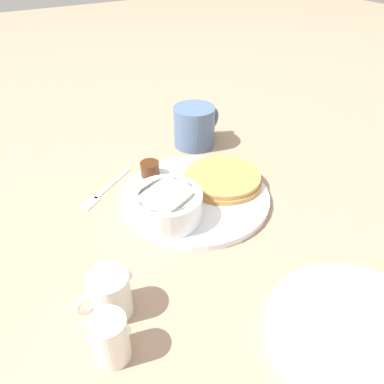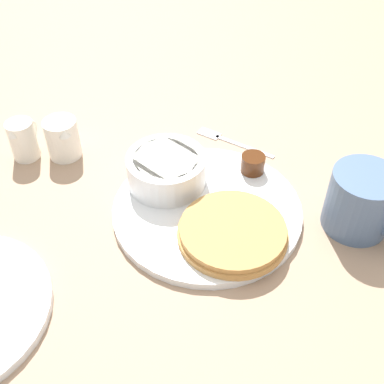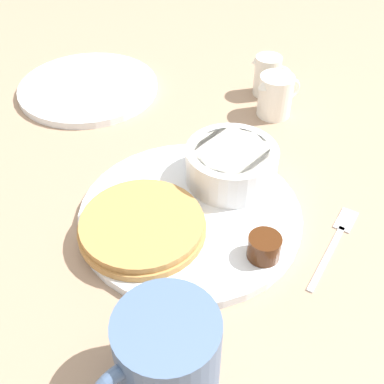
{
  "view_description": "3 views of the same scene",
  "coord_description": "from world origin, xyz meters",
  "px_view_note": "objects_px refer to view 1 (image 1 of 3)",
  "views": [
    {
      "loc": [
        0.29,
        0.47,
        0.42
      ],
      "look_at": [
        0.01,
        0.01,
        0.03
      ],
      "focal_mm": 35.0,
      "sensor_mm": 36.0,
      "label": 1
    },
    {
      "loc": [
        -0.43,
        0.23,
        0.5
      ],
      "look_at": [
        0.02,
        0.02,
        0.03
      ],
      "focal_mm": 45.0,
      "sensor_mm": 36.0,
      "label": 2
    },
    {
      "loc": [
        -0.18,
        -0.38,
        0.42
      ],
      "look_at": [
        0.01,
        0.02,
        0.02
      ],
      "focal_mm": 45.0,
      "sensor_mm": 36.0,
      "label": 3
    }
  ],
  "objects_px": {
    "coffee_mug": "(195,126)",
    "fork": "(102,192)",
    "creamer_pitcher_far": "(110,338)",
    "creamer_pitcher_near": "(110,294)",
    "bowl": "(167,205)",
    "plate": "(195,197)"
  },
  "relations": [
    {
      "from": "coffee_mug",
      "to": "fork",
      "type": "xyz_separation_m",
      "value": [
        0.25,
        0.07,
        -0.04
      ]
    },
    {
      "from": "creamer_pitcher_near",
      "to": "creamer_pitcher_far",
      "type": "xyz_separation_m",
      "value": [
        0.02,
        0.06,
        0.0
      ]
    },
    {
      "from": "bowl",
      "to": "creamer_pitcher_near",
      "type": "bearing_deg",
      "value": 39.56
    },
    {
      "from": "coffee_mug",
      "to": "creamer_pitcher_far",
      "type": "bearing_deg",
      "value": 47.96
    },
    {
      "from": "plate",
      "to": "fork",
      "type": "height_order",
      "value": "plate"
    },
    {
      "from": "bowl",
      "to": "creamer_pitcher_far",
      "type": "relative_size",
      "value": 1.72
    },
    {
      "from": "plate",
      "to": "coffee_mug",
      "type": "height_order",
      "value": "coffee_mug"
    },
    {
      "from": "creamer_pitcher_near",
      "to": "fork",
      "type": "relative_size",
      "value": 0.63
    },
    {
      "from": "plate",
      "to": "bowl",
      "type": "xyz_separation_m",
      "value": [
        0.07,
        0.03,
        0.03
      ]
    },
    {
      "from": "plate",
      "to": "coffee_mug",
      "type": "bearing_deg",
      "value": -121.38
    },
    {
      "from": "plate",
      "to": "bowl",
      "type": "relative_size",
      "value": 2.31
    },
    {
      "from": "creamer_pitcher_near",
      "to": "fork",
      "type": "xyz_separation_m",
      "value": [
        -0.08,
        -0.26,
        -0.03
      ]
    },
    {
      "from": "creamer_pitcher_near",
      "to": "fork",
      "type": "bearing_deg",
      "value": -106.85
    },
    {
      "from": "bowl",
      "to": "creamer_pitcher_far",
      "type": "distance_m",
      "value": 0.25
    },
    {
      "from": "bowl",
      "to": "coffee_mug",
      "type": "relative_size",
      "value": 0.95
    },
    {
      "from": "fork",
      "to": "creamer_pitcher_near",
      "type": "bearing_deg",
      "value": 73.15
    },
    {
      "from": "coffee_mug",
      "to": "fork",
      "type": "relative_size",
      "value": 0.97
    },
    {
      "from": "bowl",
      "to": "fork",
      "type": "distance_m",
      "value": 0.16
    },
    {
      "from": "bowl",
      "to": "fork",
      "type": "bearing_deg",
      "value": -63.81
    },
    {
      "from": "bowl",
      "to": "coffee_mug",
      "type": "bearing_deg",
      "value": -130.96
    },
    {
      "from": "creamer_pitcher_far",
      "to": "fork",
      "type": "height_order",
      "value": "creamer_pitcher_far"
    },
    {
      "from": "plate",
      "to": "creamer_pitcher_far",
      "type": "bearing_deg",
      "value": 41.01
    }
  ]
}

